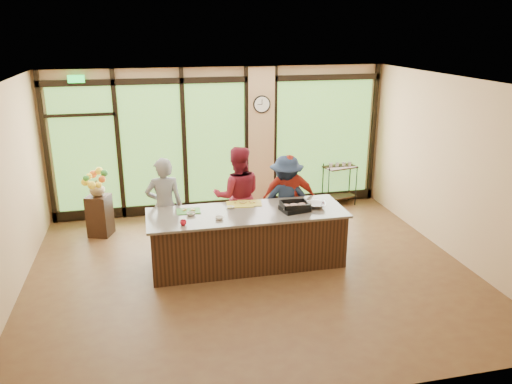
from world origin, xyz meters
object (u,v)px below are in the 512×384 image
roasting_pan (295,208)px  cook_right (286,200)px  island_base (247,239)px  flower_stand (100,215)px  cook_left (165,207)px  bar_cart (340,179)px

roasting_pan → cook_right: bearing=71.7°
island_base → flower_stand: 3.04m
cook_left → flower_stand: size_ratio=2.20×
roasting_pan → cook_left: bearing=146.6°
cook_left → bar_cart: (3.86, 1.75, -0.29)m
island_base → cook_right: (0.87, 0.73, 0.37)m
island_base → cook_right: size_ratio=1.91×
island_base → flower_stand: bearing=143.8°
cook_left → bar_cart: 4.25m
flower_stand → bar_cart: bearing=27.5°
cook_right → bar_cart: cook_right is taller
island_base → bar_cart: bearing=43.5°
island_base → cook_left: 1.52m
island_base → flower_stand: size_ratio=3.97×
cook_left → bar_cart: cook_left is taller
island_base → roasting_pan: 0.93m
island_base → cook_left: size_ratio=1.80×
island_base → roasting_pan: (0.77, -0.12, 0.52)m
cook_left → cook_right: cook_left is taller
cook_left → bar_cart: bearing=-157.2°
island_base → cook_left: cook_left is taller
cook_left → flower_stand: bearing=-44.4°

